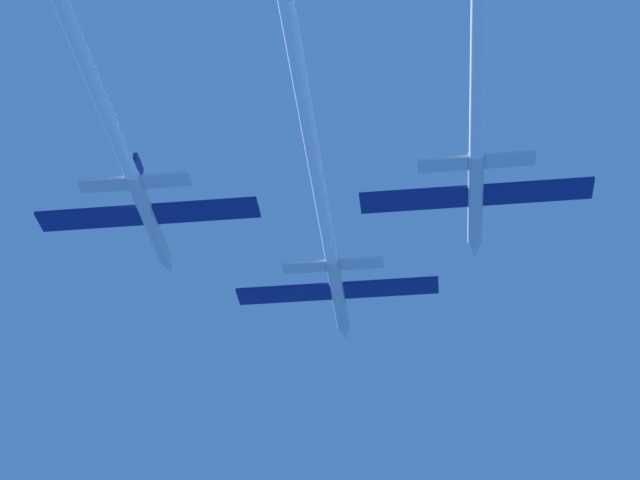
% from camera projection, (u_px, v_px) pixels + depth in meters
% --- Properties ---
extents(jet_lead, '(19.11, 45.16, 3.17)m').
position_uv_depth(jet_lead, '(326.00, 229.00, 89.36)').
color(jet_lead, silver).
extents(jet_left_wing, '(19.11, 53.00, 3.17)m').
position_uv_depth(jet_left_wing, '(104.00, 108.00, 76.74)').
color(jet_left_wing, silver).
extents(jet_right_wing, '(19.11, 45.68, 3.17)m').
position_uv_depth(jet_right_wing, '(477.00, 112.00, 76.64)').
color(jet_right_wing, silver).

